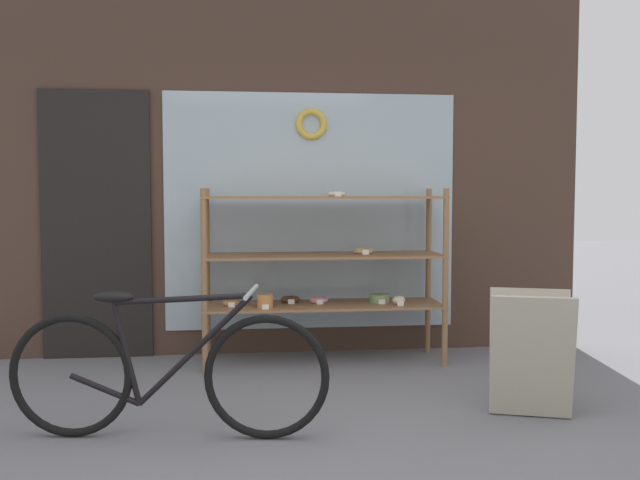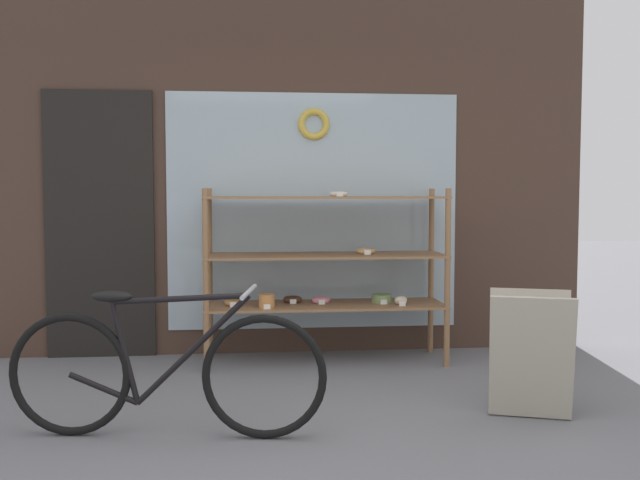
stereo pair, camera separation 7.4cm
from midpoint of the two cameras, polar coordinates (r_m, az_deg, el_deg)
storefront_facade at (r=5.81m, az=-2.57°, el=8.50°), size 4.89×0.13×3.67m
display_case at (r=5.44m, az=0.79°, el=-1.62°), size 1.82×0.53×1.34m
bicycle at (r=3.92m, az=-11.77°, el=-10.22°), size 1.70×0.46×0.80m
sandwich_board at (r=4.35m, az=16.98°, el=-8.77°), size 0.56×0.51×0.72m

